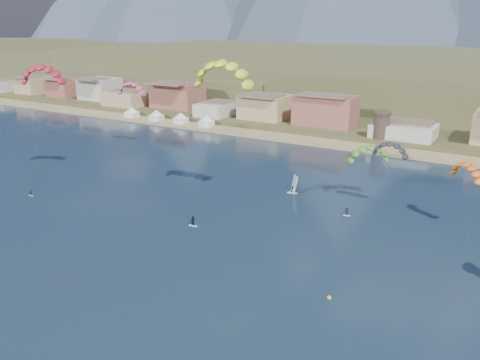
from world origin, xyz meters
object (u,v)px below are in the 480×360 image
Objects in this scene: watchtower at (381,125)px; kitesurfer_red at (42,71)px; kitesurfer_yellow at (223,70)px; buoy at (329,298)px; windsurfer at (293,188)px; kitesurfer_green at (369,151)px.

watchtower is 102.43m from kitesurfer_red.
watchtower is 0.26× the size of kitesurfer_yellow.
watchtower is 99.39m from buoy.
kitesurfer_red is 0.92× the size of kitesurfer_yellow.
watchtower is at bearing 52.70° from kitesurfer_red.
watchtower is 1.97× the size of windsurfer.
kitesurfer_yellow is at bearing -100.93° from watchtower.
buoy is at bearing -12.36° from kitesurfer_red.
kitesurfer_red reaches higher than kitesurfer_green.
kitesurfer_yellow reaches higher than kitesurfer_green.
kitesurfer_green is at bearing 12.65° from windsurfer.
watchtower is 0.55× the size of kitesurfer_green.
buoy is (80.01, -17.54, -27.14)m from kitesurfer_red.
kitesurfer_red is at bearing -158.86° from windsurfer.
kitesurfer_yellow is at bearing 7.89° from kitesurfer_red.
windsurfer is 6.39× the size of buoy.
windsurfer is 45.94m from buoy.
windsurfer is (-16.14, -3.62, -10.13)m from kitesurfer_green.
windsurfer is (9.59, 15.27, -27.88)m from kitesurfer_yellow.
kitesurfer_green reaches higher than watchtower.
kitesurfer_red is 6.96× the size of windsurfer.
kitesurfer_yellow is 33.21m from windsurfer.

